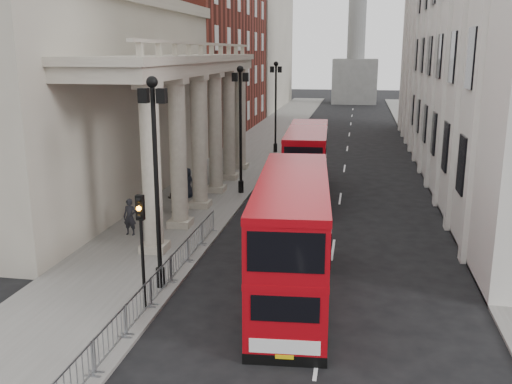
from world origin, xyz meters
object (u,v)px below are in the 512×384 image
Objects in this scene: bus_near at (292,235)px; pedestrian_a at (130,217)px; lamp_post_north at (276,101)px; traffic_light at (141,231)px; lamp_post_south at (156,170)px; lamp_post_mid at (241,121)px; pedestrian_c at (187,183)px; bus_far at (307,161)px; monument_column at (357,13)px; pedestrian_b at (174,199)px.

pedestrian_a is at bearing 143.61° from bus_near.
lamp_post_north reaches higher than traffic_light.
lamp_post_south reaches higher than pedestrian_a.
pedestrian_c is (-3.15, -1.83, -3.83)m from lamp_post_mid.
pedestrian_a is at bearing -79.84° from pedestrian_c.
bus_far is (4.34, -15.63, -2.56)m from lamp_post_north.
monument_column is at bearing 85.87° from traffic_light.
lamp_post_mid is at bearing 73.02° from pedestrian_a.
traffic_light is 9.24m from pedestrian_a.
pedestrian_b is at bearing -97.59° from lamp_post_north.
bus_near is 12.98m from pedestrian_b.
pedestrian_c is (-7.49, -2.20, -1.26)m from bus_far.
traffic_light is (0.10, -18.02, -1.80)m from lamp_post_mid.
lamp_post_south is 0.79× the size of bus_far.
lamp_post_north is (-6.60, -56.00, -11.07)m from monument_column.
lamp_post_mid reaches higher than traffic_light.
traffic_light is (0.10, -34.02, -1.80)m from lamp_post_north.
bus_near is at bearing 26.13° from traffic_light.
bus_far is at bearing 77.01° from traffic_light.
monument_column is at bearing -95.87° from pedestrian_b.
pedestrian_c reaches higher than pedestrian_a.
pedestrian_b is (-2.96, 12.56, -2.15)m from traffic_light.
pedestrian_b is (-9.46, -77.46, -15.03)m from monument_column.
lamp_post_north reaches higher than bus_near.
monument_column is 28.61× the size of pedestrian_a.
lamp_post_north is 1.93× the size of traffic_light.
lamp_post_south is 32.00m from lamp_post_north.
traffic_light is at bearing -89.83° from lamp_post_north.
pedestrian_a is at bearing -98.30° from lamp_post_north.
pedestrian_b is 3.64m from pedestrian_c.
bus_far is (-0.89, 15.87, -0.10)m from bus_near.
monument_column is 91.17m from traffic_light.
lamp_post_north is 34.07m from traffic_light.
pedestrian_c is (-0.29, 3.63, 0.13)m from pedestrian_b.
pedestrian_b is at bearing -117.64° from lamp_post_mid.
monument_column reaches higher than pedestrian_b.
lamp_post_mid is 0.79× the size of bus_far.
lamp_post_mid is 11.25m from pedestrian_a.
lamp_post_north reaches higher than pedestrian_b.
lamp_post_south is 15.01m from pedestrian_c.
lamp_post_south is at bearing -107.54° from bus_far.
monument_column is at bearing 84.76° from lamp_post_mid.
bus_near is at bearing 129.92° from pedestrian_b.
lamp_post_south is 1.93× the size of traffic_light.
pedestrian_a is at bearing -131.06° from bus_far.
lamp_post_south and lamp_post_mid have the same top height.
lamp_post_mid is 4.32× the size of pedestrian_c.
lamp_post_south reaches higher than pedestrian_b.
lamp_post_south is 17.13m from bus_far.
traffic_light is at bearing -87.16° from lamp_post_south.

